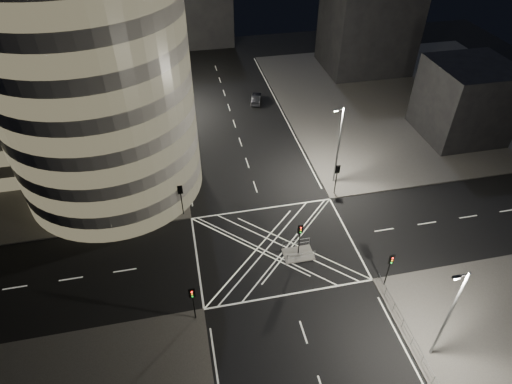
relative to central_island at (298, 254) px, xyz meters
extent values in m
plane|color=black|center=(-2.00, 1.50, -0.07)|extent=(120.00, 120.00, 0.00)
cube|color=#474543|center=(-31.00, 28.50, 0.00)|extent=(42.00, 42.00, 0.15)
cube|color=#474543|center=(27.00, 28.50, 0.00)|extent=(42.00, 42.00, 0.15)
cube|color=slate|center=(0.00, 0.00, 0.00)|extent=(3.00, 2.00, 0.15)
cylinder|color=gray|center=(-18.00, 15.50, 12.57)|extent=(20.00, 20.00, 25.00)
cube|color=gray|center=(-28.00, 25.50, 12.57)|extent=(20.00, 18.00, 25.00)
cube|color=gray|center=(-24.00, 43.50, 11.07)|extent=(24.00, 16.00, 22.00)
cube|color=black|center=(24.00, 41.50, 7.58)|extent=(14.00, 12.00, 15.00)
cube|color=black|center=(28.00, 17.50, 5.08)|extent=(10.00, 10.00, 10.00)
cylinder|color=black|center=(-12.50, 10.50, 1.73)|extent=(0.32, 0.32, 3.31)
ellipsoid|color=black|center=(-12.50, 10.50, 4.72)|extent=(4.88, 4.88, 5.61)
cylinder|color=black|center=(-12.50, 16.50, 1.79)|extent=(0.32, 0.32, 3.42)
ellipsoid|color=black|center=(-12.50, 16.50, 4.62)|extent=(4.08, 4.08, 4.69)
cylinder|color=black|center=(-12.50, 22.50, 1.61)|extent=(0.32, 0.32, 3.07)
ellipsoid|color=black|center=(-12.50, 22.50, 4.18)|extent=(3.77, 3.77, 4.34)
cylinder|color=black|center=(-12.50, 28.50, 2.12)|extent=(0.32, 0.32, 4.10)
ellipsoid|color=black|center=(-12.50, 28.50, 5.72)|extent=(5.64, 5.64, 6.49)
cylinder|color=black|center=(-12.50, 34.50, 1.74)|extent=(0.32, 0.32, 3.34)
ellipsoid|color=black|center=(-12.50, 34.50, 4.43)|extent=(3.71, 3.71, 4.27)
cylinder|color=black|center=(-10.80, 8.30, 1.57)|extent=(0.12, 0.12, 3.00)
cube|color=black|center=(-10.80, 8.30, 3.52)|extent=(0.28, 0.22, 0.90)
cube|color=black|center=(-10.80, 8.30, 3.52)|extent=(0.55, 0.04, 1.10)
cylinder|color=black|center=(-10.80, -5.30, 1.57)|extent=(0.12, 0.12, 3.00)
cube|color=black|center=(-10.80, -5.30, 3.52)|extent=(0.28, 0.22, 0.90)
cube|color=black|center=(-10.80, -5.30, 3.52)|extent=(0.55, 0.04, 1.10)
cylinder|color=black|center=(6.80, 8.30, 1.57)|extent=(0.12, 0.12, 3.00)
cube|color=black|center=(6.80, 8.30, 3.52)|extent=(0.28, 0.22, 0.90)
cube|color=black|center=(6.80, 8.30, 3.52)|extent=(0.55, 0.04, 1.10)
cylinder|color=black|center=(6.80, -5.30, 1.57)|extent=(0.12, 0.12, 3.00)
cube|color=black|center=(6.80, -5.30, 3.52)|extent=(0.28, 0.22, 0.90)
cube|color=black|center=(6.80, -5.30, 3.52)|extent=(0.55, 0.04, 1.10)
cylinder|color=black|center=(0.00, 0.00, 1.57)|extent=(0.12, 0.12, 3.00)
cube|color=black|center=(0.00, 0.00, 3.52)|extent=(0.28, 0.22, 0.90)
cube|color=black|center=(0.00, 0.00, 3.52)|extent=(0.55, 0.04, 1.10)
cylinder|color=slate|center=(-11.50, 13.50, 5.08)|extent=(0.20, 0.20, 10.00)
cylinder|color=slate|center=(-11.05, 13.50, 9.93)|extent=(0.90, 0.10, 0.10)
cube|color=slate|center=(-10.60, 13.50, 9.83)|extent=(0.50, 0.25, 0.18)
cube|color=white|center=(-10.60, 13.50, 9.72)|extent=(0.42, 0.20, 0.05)
cylinder|color=slate|center=(-11.50, 31.50, 5.08)|extent=(0.20, 0.20, 10.00)
cylinder|color=slate|center=(-11.05, 31.50, 9.93)|extent=(0.90, 0.10, 0.10)
cube|color=slate|center=(-10.60, 31.50, 9.83)|extent=(0.50, 0.25, 0.18)
cube|color=white|center=(-10.60, 31.50, 9.72)|extent=(0.42, 0.20, 0.05)
cylinder|color=slate|center=(7.50, 10.50, 5.08)|extent=(0.20, 0.20, 10.00)
cylinder|color=slate|center=(7.05, 10.50, 9.93)|extent=(0.90, 0.10, 0.10)
cube|color=slate|center=(6.60, 10.50, 9.83)|extent=(0.50, 0.25, 0.18)
cube|color=white|center=(6.60, 10.50, 9.72)|extent=(0.42, 0.20, 0.05)
cylinder|color=slate|center=(7.50, -12.50, 5.08)|extent=(0.20, 0.20, 10.00)
cylinder|color=slate|center=(7.05, -12.50, 9.93)|extent=(0.90, 0.10, 0.10)
cube|color=slate|center=(6.60, -12.50, 9.83)|extent=(0.50, 0.25, 0.18)
cube|color=white|center=(6.60, -12.50, 9.72)|extent=(0.42, 0.20, 0.05)
cube|color=slate|center=(6.30, -10.65, 0.62)|extent=(0.06, 11.70, 1.10)
cube|color=slate|center=(0.00, -0.90, 0.62)|extent=(2.80, 0.06, 1.10)
cube|color=slate|center=(0.00, 0.90, 0.62)|extent=(2.80, 0.06, 1.10)
imported|color=black|center=(2.48, 32.26, 0.59)|extent=(2.40, 4.24, 1.32)
camera|label=1|loc=(-10.10, -27.49, 32.24)|focal=30.00mm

